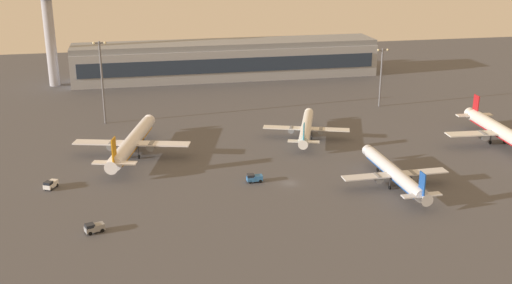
{
  "coord_description": "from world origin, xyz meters",
  "views": [
    {
      "loc": [
        -38.85,
        -144.68,
        61.61
      ],
      "look_at": [
        -4.03,
        23.14,
        4.0
      ],
      "focal_mm": 43.35,
      "sensor_mm": 36.0,
      "label": 1
    }
  ],
  "objects_px": {
    "apron_light_east": "(381,73)",
    "apron_light_west": "(102,78)",
    "airplane_far_stand": "(395,173)",
    "cargo_loader": "(254,178)",
    "airplane_taxiway_distant": "(502,133)",
    "control_tower": "(49,25)",
    "maintenance_van": "(51,184)",
    "airplane_near_gate": "(132,142)",
    "baggage_tractor": "(94,228)",
    "airplane_mid_apron": "(306,128)"
  },
  "relations": [
    {
      "from": "control_tower",
      "to": "airplane_taxiway_distant",
      "type": "relative_size",
      "value": 1.01
    },
    {
      "from": "control_tower",
      "to": "airplane_near_gate",
      "type": "bearing_deg",
      "value": -72.27
    },
    {
      "from": "control_tower",
      "to": "airplane_far_stand",
      "type": "relative_size",
      "value": 1.25
    },
    {
      "from": "airplane_near_gate",
      "to": "cargo_loader",
      "type": "bearing_deg",
      "value": -25.87
    },
    {
      "from": "apron_light_east",
      "to": "apron_light_west",
      "type": "height_order",
      "value": "apron_light_west"
    },
    {
      "from": "control_tower",
      "to": "cargo_loader",
      "type": "distance_m",
      "value": 141.55
    },
    {
      "from": "airplane_mid_apron",
      "to": "apron_light_west",
      "type": "distance_m",
      "value": 70.92
    },
    {
      "from": "airplane_taxiway_distant",
      "to": "airplane_near_gate",
      "type": "distance_m",
      "value": 111.79
    },
    {
      "from": "baggage_tractor",
      "to": "apron_light_west",
      "type": "xyz_separation_m",
      "value": [
        0.46,
        84.03,
        14.83
      ]
    },
    {
      "from": "airplane_mid_apron",
      "to": "maintenance_van",
      "type": "xyz_separation_m",
      "value": [
        -75.42,
        -26.64,
        -2.24
      ]
    },
    {
      "from": "airplane_far_stand",
      "to": "airplane_taxiway_distant",
      "type": "bearing_deg",
      "value": 26.4
    },
    {
      "from": "control_tower",
      "to": "airplane_taxiway_distant",
      "type": "bearing_deg",
      "value": -38.14
    },
    {
      "from": "airplane_mid_apron",
      "to": "maintenance_van",
      "type": "distance_m",
      "value": 80.02
    },
    {
      "from": "airplane_far_stand",
      "to": "cargo_loader",
      "type": "height_order",
      "value": "airplane_far_stand"
    },
    {
      "from": "apron_light_east",
      "to": "maintenance_van",
      "type": "bearing_deg",
      "value": -152.83
    },
    {
      "from": "airplane_mid_apron",
      "to": "cargo_loader",
      "type": "height_order",
      "value": "airplane_mid_apron"
    },
    {
      "from": "apron_light_east",
      "to": "apron_light_west",
      "type": "xyz_separation_m",
      "value": [
        -100.97,
        -1.66,
        3.22
      ]
    },
    {
      "from": "apron_light_west",
      "to": "baggage_tractor",
      "type": "bearing_deg",
      "value": -90.31
    },
    {
      "from": "airplane_taxiway_distant",
      "to": "cargo_loader",
      "type": "height_order",
      "value": "airplane_taxiway_distant"
    },
    {
      "from": "cargo_loader",
      "to": "apron_light_west",
      "type": "xyz_separation_m",
      "value": [
        -39.48,
        62.75,
        14.83
      ]
    },
    {
      "from": "cargo_loader",
      "to": "control_tower",
      "type": "bearing_deg",
      "value": 27.35
    },
    {
      "from": "airplane_near_gate",
      "to": "apron_light_west",
      "type": "bearing_deg",
      "value": 118.95
    },
    {
      "from": "airplane_taxiway_distant",
      "to": "apron_light_east",
      "type": "height_order",
      "value": "apron_light_east"
    },
    {
      "from": "airplane_near_gate",
      "to": "cargo_loader",
      "type": "distance_m",
      "value": 41.16
    },
    {
      "from": "cargo_loader",
      "to": "apron_light_west",
      "type": "relative_size",
      "value": 0.15
    },
    {
      "from": "airplane_near_gate",
      "to": "apron_light_east",
      "type": "relative_size",
      "value": 1.96
    },
    {
      "from": "apron_light_east",
      "to": "apron_light_west",
      "type": "distance_m",
      "value": 101.03
    },
    {
      "from": "airplane_far_stand",
      "to": "airplane_taxiway_distant",
      "type": "distance_m",
      "value": 50.87
    },
    {
      "from": "airplane_far_stand",
      "to": "apron_light_west",
      "type": "height_order",
      "value": "apron_light_west"
    },
    {
      "from": "airplane_taxiway_distant",
      "to": "apron_light_west",
      "type": "bearing_deg",
      "value": -18.61
    },
    {
      "from": "airplane_taxiway_distant",
      "to": "airplane_mid_apron",
      "type": "relative_size",
      "value": 1.31
    },
    {
      "from": "control_tower",
      "to": "apron_light_west",
      "type": "xyz_separation_m",
      "value": [
        22.61,
        -62.03,
        -9.89
      ]
    },
    {
      "from": "control_tower",
      "to": "baggage_tractor",
      "type": "distance_m",
      "value": 149.78
    },
    {
      "from": "control_tower",
      "to": "maintenance_van",
      "type": "xyz_separation_m",
      "value": [
        10.28,
        -118.52,
        -24.71
      ]
    },
    {
      "from": "baggage_tractor",
      "to": "apron_light_west",
      "type": "height_order",
      "value": "apron_light_west"
    },
    {
      "from": "control_tower",
      "to": "apron_light_west",
      "type": "height_order",
      "value": "control_tower"
    },
    {
      "from": "airplane_near_gate",
      "to": "baggage_tractor",
      "type": "distance_m",
      "value": 49.28
    },
    {
      "from": "control_tower",
      "to": "cargo_loader",
      "type": "relative_size",
      "value": 10.85
    },
    {
      "from": "airplane_far_stand",
      "to": "airplane_near_gate",
      "type": "relative_size",
      "value": 0.84
    },
    {
      "from": "airplane_near_gate",
      "to": "maintenance_van",
      "type": "height_order",
      "value": "airplane_near_gate"
    },
    {
      "from": "baggage_tractor",
      "to": "airplane_near_gate",
      "type": "bearing_deg",
      "value": -30.79
    },
    {
      "from": "control_tower",
      "to": "airplane_taxiway_distant",
      "type": "height_order",
      "value": "control_tower"
    },
    {
      "from": "baggage_tractor",
      "to": "maintenance_van",
      "type": "bearing_deg",
      "value": 3.18
    },
    {
      "from": "apron_light_east",
      "to": "airplane_taxiway_distant",
      "type": "bearing_deg",
      "value": -70.08
    },
    {
      "from": "airplane_far_stand",
      "to": "maintenance_van",
      "type": "height_order",
      "value": "airplane_far_stand"
    },
    {
      "from": "maintenance_van",
      "to": "cargo_loader",
      "type": "height_order",
      "value": "same"
    },
    {
      "from": "airplane_mid_apron",
      "to": "airplane_taxiway_distant",
      "type": "bearing_deg",
      "value": -0.11
    },
    {
      "from": "control_tower",
      "to": "airplane_far_stand",
      "type": "xyz_separation_m",
      "value": [
        96.87,
        -134.77,
        -22.37
      ]
    },
    {
      "from": "airplane_taxiway_distant",
      "to": "apron_light_east",
      "type": "xyz_separation_m",
      "value": [
        -18.58,
        51.26,
        8.43
      ]
    },
    {
      "from": "maintenance_van",
      "to": "airplane_taxiway_distant",
      "type": "bearing_deg",
      "value": -150.2
    }
  ]
}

